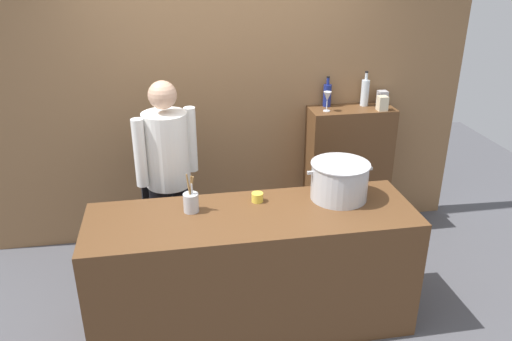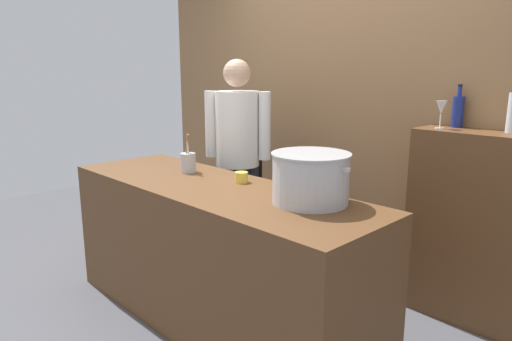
{
  "view_description": "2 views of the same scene",
  "coord_description": "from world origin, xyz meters",
  "px_view_note": "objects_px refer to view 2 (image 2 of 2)",
  "views": [
    {
      "loc": [
        -0.49,
        -2.94,
        2.54
      ],
      "look_at": [
        0.07,
        0.27,
        1.09
      ],
      "focal_mm": 35.56,
      "sensor_mm": 36.0,
      "label": 1
    },
    {
      "loc": [
        2.1,
        -1.7,
        1.59
      ],
      "look_at": [
        0.03,
        0.34,
        0.94
      ],
      "focal_mm": 32.23,
      "sensor_mm": 36.0,
      "label": 2
    }
  ],
  "objects_px": {
    "utensil_crock": "(188,162)",
    "wine_glass_tall": "(441,109)",
    "wine_bottle_cobalt": "(458,111)",
    "stockpot_large": "(311,178)",
    "butter_jar": "(241,177)",
    "chef": "(238,150)"
  },
  "relations": [
    {
      "from": "stockpot_large",
      "to": "wine_glass_tall",
      "type": "bearing_deg",
      "value": 78.27
    },
    {
      "from": "utensil_crock",
      "to": "wine_glass_tall",
      "type": "height_order",
      "value": "wine_glass_tall"
    },
    {
      "from": "chef",
      "to": "utensil_crock",
      "type": "xyz_separation_m",
      "value": [
        0.14,
        -0.59,
        0.01
      ]
    },
    {
      "from": "wine_bottle_cobalt",
      "to": "utensil_crock",
      "type": "bearing_deg",
      "value": -137.65
    },
    {
      "from": "stockpot_large",
      "to": "wine_bottle_cobalt",
      "type": "height_order",
      "value": "wine_bottle_cobalt"
    },
    {
      "from": "wine_bottle_cobalt",
      "to": "wine_glass_tall",
      "type": "bearing_deg",
      "value": -107.49
    },
    {
      "from": "wine_bottle_cobalt",
      "to": "wine_glass_tall",
      "type": "distance_m",
      "value": 0.15
    },
    {
      "from": "wine_bottle_cobalt",
      "to": "stockpot_large",
      "type": "bearing_deg",
      "value": -102.46
    },
    {
      "from": "stockpot_large",
      "to": "utensil_crock",
      "type": "distance_m",
      "value": 1.04
    },
    {
      "from": "butter_jar",
      "to": "wine_bottle_cobalt",
      "type": "xyz_separation_m",
      "value": [
        0.84,
        1.12,
        0.39
      ]
    },
    {
      "from": "utensil_crock",
      "to": "butter_jar",
      "type": "xyz_separation_m",
      "value": [
        0.46,
        0.06,
        -0.04
      ]
    },
    {
      "from": "chef",
      "to": "butter_jar",
      "type": "xyz_separation_m",
      "value": [
        0.61,
        -0.52,
        -0.03
      ]
    },
    {
      "from": "utensil_crock",
      "to": "wine_glass_tall",
      "type": "distance_m",
      "value": 1.67
    },
    {
      "from": "chef",
      "to": "wine_bottle_cobalt",
      "type": "height_order",
      "value": "chef"
    },
    {
      "from": "butter_jar",
      "to": "wine_glass_tall",
      "type": "relative_size",
      "value": 0.47
    },
    {
      "from": "butter_jar",
      "to": "wine_bottle_cobalt",
      "type": "distance_m",
      "value": 1.45
    },
    {
      "from": "stockpot_large",
      "to": "utensil_crock",
      "type": "bearing_deg",
      "value": -178.85
    },
    {
      "from": "wine_bottle_cobalt",
      "to": "wine_glass_tall",
      "type": "relative_size",
      "value": 1.56
    },
    {
      "from": "butter_jar",
      "to": "wine_bottle_cobalt",
      "type": "height_order",
      "value": "wine_bottle_cobalt"
    },
    {
      "from": "stockpot_large",
      "to": "wine_bottle_cobalt",
      "type": "xyz_separation_m",
      "value": [
        0.26,
        1.16,
        0.29
      ]
    },
    {
      "from": "utensil_crock",
      "to": "wine_bottle_cobalt",
      "type": "relative_size",
      "value": 0.99
    },
    {
      "from": "utensil_crock",
      "to": "wine_glass_tall",
      "type": "bearing_deg",
      "value": 39.66
    }
  ]
}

